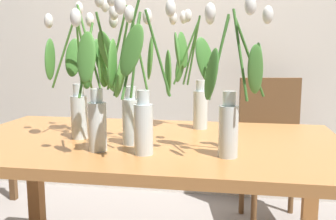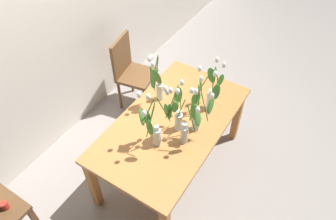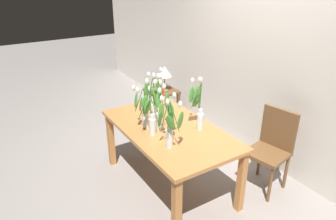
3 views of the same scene
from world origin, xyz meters
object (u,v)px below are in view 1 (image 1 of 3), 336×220
tulip_vase_4 (231,93)px  tulip_vase_2 (139,91)px  tulip_vase_5 (97,100)px  tulip_vase_0 (79,83)px  tulip_vase_1 (192,82)px  dining_table (147,161)px  dining_chair (273,142)px  tulip_vase_3 (127,92)px

tulip_vase_4 → tulip_vase_2: bearing=-174.6°
tulip_vase_4 → tulip_vase_5: bearing=-179.7°
tulip_vase_4 → tulip_vase_0: bearing=162.4°
tulip_vase_1 → tulip_vase_4: (0.18, -0.47, 0.00)m
dining_table → tulip_vase_5: 0.37m
tulip_vase_4 → tulip_vase_5: 0.48m
dining_table → tulip_vase_4: tulip_vase_4 is taller
tulip_vase_0 → dining_chair: 1.39m
dining_table → tulip_vase_3: 0.31m
tulip_vase_1 → dining_chair: bearing=57.2°
tulip_vase_0 → tulip_vase_5: size_ratio=1.09×
tulip_vase_3 → tulip_vase_4: 0.42m
tulip_vase_2 → tulip_vase_1: bearing=75.3°
tulip_vase_2 → tulip_vase_5: (-0.16, 0.03, -0.04)m
tulip_vase_3 → tulip_vase_5: tulip_vase_3 is taller
tulip_vase_3 → tulip_vase_1: bearing=57.0°
dining_table → tulip_vase_3: (-0.06, -0.08, 0.30)m
dining_chair → dining_table: bearing=-122.3°
dining_table → dining_chair: 1.14m
tulip_vase_3 → tulip_vase_4: bearing=-18.0°
tulip_vase_0 → tulip_vase_4: bearing=-17.6°
tulip_vase_0 → tulip_vase_4: 0.66m
dining_table → tulip_vase_0: (-0.29, -0.01, 0.32)m
tulip_vase_0 → tulip_vase_3: bearing=-16.9°
tulip_vase_4 → tulip_vase_5: tulip_vase_5 is taller
tulip_vase_5 → dining_table: bearing=57.0°
tulip_vase_0 → tulip_vase_1: bearing=30.9°
tulip_vase_1 → tulip_vase_4: bearing=-68.7°
dining_table → dining_chair: (0.61, 0.96, -0.12)m
dining_table → tulip_vase_2: 0.40m
tulip_vase_2 → dining_table: bearing=96.2°
tulip_vase_4 → dining_chair: size_ratio=0.57×
tulip_vase_3 → tulip_vase_5: (-0.07, -0.13, -0.02)m
tulip_vase_3 → tulip_vase_4: tulip_vase_3 is taller
tulip_vase_0 → tulip_vase_4: (0.63, -0.20, -0.01)m
dining_table → tulip_vase_0: size_ratio=2.72×
tulip_vase_1 → tulip_vase_2: bearing=-104.7°
dining_table → dining_chair: bearing=57.7°
tulip_vase_2 → dining_chair: tulip_vase_2 is taller
dining_chair → tulip_vase_2: bearing=-115.9°
tulip_vase_1 → tulip_vase_0: bearing=-149.1°
tulip_vase_3 → tulip_vase_5: bearing=-118.9°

